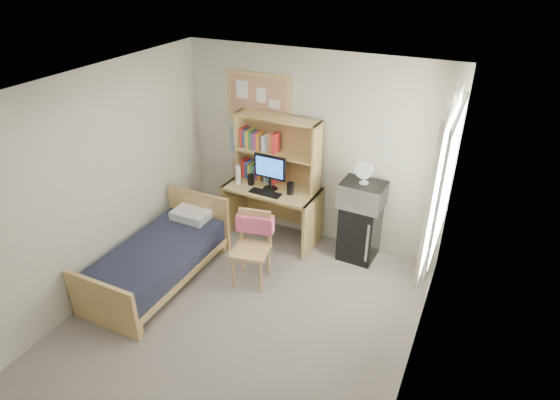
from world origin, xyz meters
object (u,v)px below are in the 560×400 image
at_px(monitor, 270,173).
at_px(desk_fan, 365,173).
at_px(speaker_right, 290,188).
at_px(speaker_left, 251,179).
at_px(microwave, 363,195).
at_px(desk_chair, 251,250).
at_px(bed, 158,264).
at_px(desk, 273,213).
at_px(mini_fridge, 360,231).
at_px(bulletin_board, 259,97).

bearing_deg(monitor, desk_fan, 7.80).
bearing_deg(speaker_right, speaker_left, 180.00).
distance_m(microwave, desk_fan, 0.30).
bearing_deg(desk_fan, desk_chair, -131.37).
bearing_deg(monitor, microwave, 7.80).
bearing_deg(bed, desk, 60.77).
bearing_deg(microwave, speaker_right, -169.30).
xyz_separation_m(desk, desk_chair, (0.20, -1.01, 0.07)).
bearing_deg(microwave, mini_fridge, 90.00).
relative_size(desk_chair, monitor, 1.91).
distance_m(speaker_left, speaker_right, 0.60).
bearing_deg(mini_fridge, desk_chair, -130.86).
bearing_deg(monitor, desk, 90.00).
bearing_deg(desk, speaker_left, -168.69).
bearing_deg(bed, monitor, 59.81).
bearing_deg(mini_fridge, desk, -173.61).
xyz_separation_m(bed, microwave, (2.08, 1.54, 0.70)).
height_order(bulletin_board, speaker_right, bulletin_board).
bearing_deg(speaker_left, speaker_right, -0.00).
distance_m(mini_fridge, speaker_left, 1.61).
distance_m(desk, speaker_left, 0.57).
xyz_separation_m(speaker_left, desk_fan, (1.53, 0.11, 0.37)).
xyz_separation_m(monitor, speaker_left, (-0.30, 0.01, -0.16)).
bearing_deg(speaker_left, monitor, -0.00).
distance_m(mini_fridge, microwave, 0.55).
bearing_deg(desk, desk_chair, -76.48).
bearing_deg(monitor, speaker_right, -0.00).
height_order(mini_fridge, microwave, microwave).
bearing_deg(desk_chair, mini_fridge, 35.58).
relative_size(desk, microwave, 2.35).
relative_size(bed, speaker_left, 11.18).
xyz_separation_m(mini_fridge, microwave, (-0.00, -0.02, 0.55)).
height_order(desk, monitor, monitor).
distance_m(desk_chair, desk_fan, 1.68).
distance_m(bed, monitor, 1.83).
bearing_deg(mini_fridge, monitor, -170.86).
xyz_separation_m(bulletin_board, microwave, (1.58, -0.26, -0.98)).
bearing_deg(monitor, desk_chair, -75.65).
height_order(mini_fridge, speaker_right, speaker_right).
bearing_deg(speaker_right, mini_fridge, 11.46).
height_order(desk, bed, desk).
height_order(monitor, microwave, monitor).
bearing_deg(microwave, desk, -174.54).
distance_m(monitor, microwave, 1.24).
bearing_deg(bulletin_board, desk_fan, -9.48).
distance_m(bulletin_board, microwave, 1.88).
height_order(monitor, desk_fan, desk_fan).
height_order(mini_fridge, monitor, monitor).
bearing_deg(desk_chair, desk, 90.38).
distance_m(mini_fridge, monitor, 1.40).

